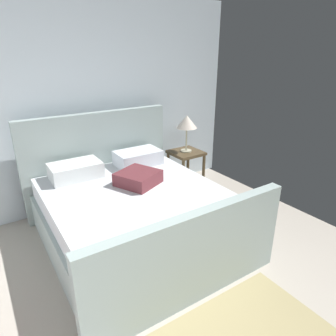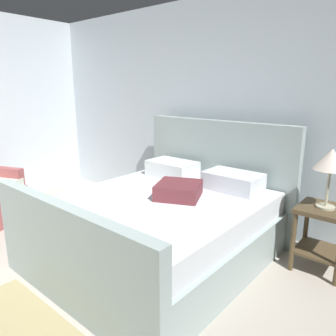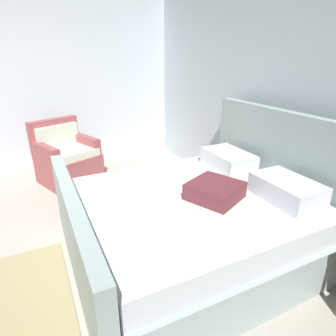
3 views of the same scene
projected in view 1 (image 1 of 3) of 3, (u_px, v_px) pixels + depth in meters
wall_back at (50, 109)px, 3.62m from camera, size 5.25×0.12×2.66m
bed at (133, 211)px, 3.28m from camera, size 1.94×2.15×1.28m
nightstand_right at (186, 164)px, 4.48m from camera, size 0.44×0.44×0.60m
table_lamp_right at (187, 123)px, 4.25m from camera, size 0.29×0.29×0.54m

